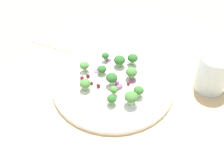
# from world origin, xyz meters

# --- Properties ---
(ground_plane) EXTENTS (1.80, 1.80, 0.02)m
(ground_plane) POSITION_xyz_m (0.00, 0.00, -0.01)
(ground_plane) COLOR tan
(plate) EXTENTS (0.29, 0.29, 0.02)m
(plate) POSITION_xyz_m (0.01, 0.00, 0.01)
(plate) COLOR white
(plate) RESTS_ON ground_plane
(dressing_pool) EXTENTS (0.17, 0.17, 0.00)m
(dressing_pool) POSITION_xyz_m (0.01, 0.00, 0.01)
(dressing_pool) COLOR white
(dressing_pool) RESTS_ON plate
(broccoli_floret_0) EXTENTS (0.03, 0.03, 0.03)m
(broccoli_floret_0) POSITION_xyz_m (0.00, 0.07, 0.03)
(broccoli_floret_0) COLOR #ADD18E
(broccoli_floret_0) RESTS_ON plate
(broccoli_floret_1) EXTENTS (0.02, 0.02, 0.02)m
(broccoli_floret_1) POSITION_xyz_m (0.04, 0.02, 0.03)
(broccoli_floret_1) COLOR #9EC684
(broccoli_floret_1) RESTS_ON plate
(broccoli_floret_2) EXTENTS (0.02, 0.02, 0.02)m
(broccoli_floret_2) POSITION_xyz_m (0.09, 0.00, 0.03)
(broccoli_floret_2) COLOR #8EB77A
(broccoli_floret_2) RESTS_ON plate
(broccoli_floret_3) EXTENTS (0.03, 0.03, 0.03)m
(broccoli_floret_3) POSITION_xyz_m (0.00, 0.01, 0.04)
(broccoli_floret_3) COLOR #ADD18E
(broccoli_floret_3) RESTS_ON plate
(broccoli_floret_4) EXTENTS (0.02, 0.02, 0.02)m
(broccoli_floret_4) POSITION_xyz_m (-0.05, -0.04, 0.03)
(broccoli_floret_4) COLOR #9EC684
(broccoli_floret_4) RESTS_ON plate
(broccoli_floret_5) EXTENTS (0.03, 0.03, 0.03)m
(broccoli_floret_5) POSITION_xyz_m (-0.07, -0.02, 0.04)
(broccoli_floret_5) COLOR #ADD18E
(broccoli_floret_5) RESTS_ON plate
(broccoli_floret_6) EXTENTS (0.02, 0.02, 0.02)m
(broccoli_floret_6) POSITION_xyz_m (-0.06, 0.02, 0.03)
(broccoli_floret_6) COLOR #8EB77A
(broccoli_floret_6) RESTS_ON plate
(broccoli_floret_7) EXTENTS (0.03, 0.03, 0.03)m
(broccoli_floret_7) POSITION_xyz_m (0.06, -0.03, 0.03)
(broccoli_floret_7) COLOR #8EB77A
(broccoli_floret_7) RESTS_ON plate
(broccoli_floret_8) EXTENTS (0.03, 0.03, 0.03)m
(broccoli_floret_8) POSITION_xyz_m (0.01, -0.05, 0.03)
(broccoli_floret_8) COLOR #ADD18E
(broccoli_floret_8) RESTS_ON plate
(broccoli_floret_9) EXTENTS (0.03, 0.03, 0.03)m
(broccoli_floret_9) POSITION_xyz_m (0.06, -0.06, 0.03)
(broccoli_floret_9) COLOR #8EB77A
(broccoli_floret_9) RESTS_ON plate
(broccoli_floret_10) EXTENTS (0.02, 0.02, 0.02)m
(broccoli_floret_10) POSITION_xyz_m (0.06, 0.06, 0.03)
(broccoli_floret_10) COLOR #9EC684
(broccoli_floret_10) RESTS_ON plate
(broccoli_floret_11) EXTENTS (0.02, 0.02, 0.02)m
(broccoli_floret_11) POSITION_xyz_m (-0.03, 0.01, 0.03)
(broccoli_floret_11) COLOR #9EC684
(broccoli_floret_11) RESTS_ON plate
(cranberry_0) EXTENTS (0.01, 0.01, 0.01)m
(cranberry_0) POSITION_xyz_m (-0.01, -0.03, 0.02)
(cranberry_0) COLOR maroon
(cranberry_0) RESTS_ON plate
(cranberry_1) EXTENTS (0.01, 0.01, 0.01)m
(cranberry_1) POSITION_xyz_m (-0.00, 0.04, 0.02)
(cranberry_1) COLOR maroon
(cranberry_1) RESTS_ON plate
(cranberry_2) EXTENTS (0.01, 0.01, 0.01)m
(cranberry_2) POSITION_xyz_m (0.03, 0.07, 0.02)
(cranberry_2) COLOR maroon
(cranberry_2) RESTS_ON plate
(cranberry_3) EXTENTS (0.01, 0.01, 0.01)m
(cranberry_3) POSITION_xyz_m (0.01, 0.05, 0.02)
(cranberry_3) COLOR maroon
(cranberry_3) RESTS_ON plate
(cranberry_4) EXTENTS (0.01, 0.01, 0.01)m
(cranberry_4) POSITION_xyz_m (-0.05, 0.01, 0.02)
(cranberry_4) COLOR maroon
(cranberry_4) RESTS_ON plate
(cranberry_5) EXTENTS (0.01, 0.01, 0.01)m
(cranberry_5) POSITION_xyz_m (0.04, 0.05, 0.02)
(cranberry_5) COLOR maroon
(cranberry_5) RESTS_ON plate
(onion_bit_0) EXTENTS (0.02, 0.02, 0.00)m
(onion_bit_0) POSITION_xyz_m (0.00, -0.04, 0.02)
(onion_bit_0) COLOR #A35B93
(onion_bit_0) RESTS_ON plate
(onion_bit_1) EXTENTS (0.02, 0.01, 0.00)m
(onion_bit_1) POSITION_xyz_m (0.06, 0.03, 0.01)
(onion_bit_1) COLOR #A35B93
(onion_bit_1) RESTS_ON plate
(onion_bit_2) EXTENTS (0.01, 0.01, 0.01)m
(onion_bit_2) POSITION_xyz_m (-0.00, -0.01, 0.02)
(onion_bit_2) COLOR #934C84
(onion_bit_2) RESTS_ON plate
(onion_bit_3) EXTENTS (0.01, 0.01, 0.01)m
(onion_bit_3) POSITION_xyz_m (0.09, -0.01, 0.02)
(onion_bit_3) COLOR #A35B93
(onion_bit_3) RESTS_ON plate
(onion_bit_4) EXTENTS (0.01, 0.02, 0.01)m
(onion_bit_4) POSITION_xyz_m (-0.01, -0.01, 0.02)
(onion_bit_4) COLOR #934C84
(onion_bit_4) RESTS_ON plate
(fork) EXTENTS (0.13, 0.16, 0.01)m
(fork) POSITION_xyz_m (0.18, 0.10, 0.00)
(fork) COLOR silver
(fork) RESTS_ON ground_plane
(water_glass) EXTENTS (0.07, 0.07, 0.09)m
(water_glass) POSITION_xyz_m (-0.05, -0.22, 0.05)
(water_glass) COLOR silver
(water_glass) RESTS_ON ground_plane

